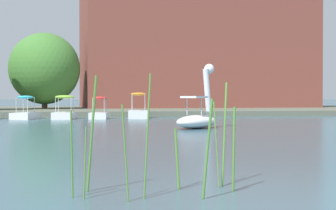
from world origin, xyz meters
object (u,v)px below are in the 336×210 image
at_px(pedal_boat_orange, 138,111).
at_px(tree_willow_near_path, 44,69).
at_px(pedal_boat_red, 99,112).
at_px(swan_boat, 198,116).
at_px(pedal_boat_lime, 65,112).
at_px(pedal_boat_cyan, 25,112).

relative_size(pedal_boat_orange, tree_willow_near_path, 0.34).
distance_m(pedal_boat_orange, pedal_boat_red, 2.43).
bearing_deg(pedal_boat_red, tree_willow_near_path, 109.05).
relative_size(swan_boat, pedal_boat_red, 1.32).
bearing_deg(swan_boat, pedal_boat_lime, 119.77).
xyz_separation_m(swan_boat, pedal_boat_orange, (-1.40, 10.59, -0.06)).
distance_m(swan_boat, pedal_boat_orange, 10.68).
bearing_deg(pedal_boat_cyan, pedal_boat_lime, -4.70).
bearing_deg(pedal_boat_orange, pedal_boat_lime, -174.56).
relative_size(pedal_boat_orange, pedal_boat_lime, 1.04).
bearing_deg(tree_willow_near_path, pedal_boat_red, -70.95).
height_order(pedal_boat_red, pedal_boat_lime, pedal_boat_lime).
bearing_deg(tree_willow_near_path, swan_boat, -70.28).
bearing_deg(tree_willow_near_path, pedal_boat_cyan, -90.75).
bearing_deg(tree_willow_near_path, pedal_boat_lime, -79.95).
distance_m(swan_boat, pedal_boat_lime, 11.71).
xyz_separation_m(pedal_boat_cyan, tree_willow_near_path, (0.15, 11.80, 3.22)).
xyz_separation_m(swan_boat, pedal_boat_cyan, (-8.09, 10.35, -0.10)).
distance_m(pedal_boat_cyan, tree_willow_near_path, 12.23).
distance_m(pedal_boat_lime, tree_willow_near_path, 12.59).
bearing_deg(pedal_boat_red, swan_boat, -69.51).
distance_m(pedal_boat_red, tree_willow_near_path, 13.11).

